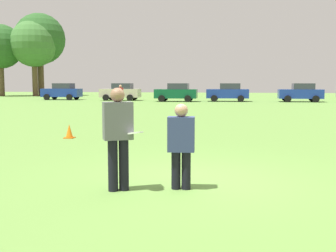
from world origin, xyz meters
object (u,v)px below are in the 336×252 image
object	(u,v)px
traffic_cone	(69,131)
parked_car_center	(177,92)
parked_car_near_right	(301,92)
parked_car_mid_left	(121,92)
frisbee	(135,133)
parked_car_mid_right	(228,92)
bystander_sideline_watcher	(121,94)
player_thrower	(118,133)
player_defender	(181,142)
parked_car_near_left	(62,91)

from	to	relation	value
traffic_cone	parked_car_center	distance (m)	27.69
parked_car_near_right	parked_car_mid_left	bearing A→B (deg)	178.96
frisbee	parked_car_mid_right	world-z (taller)	parked_car_mid_right
frisbee	bystander_sideline_watcher	distance (m)	25.96
traffic_cone	bystander_sideline_watcher	xyz separation A→B (m)	(-3.55, 18.48, 0.74)
parked_car_mid_left	player_thrower	bearing A→B (deg)	-73.91
frisbee	bystander_sideline_watcher	bearing A→B (deg)	106.75
player_defender	parked_car_near_left	distance (m)	40.16
traffic_cone	parked_car_mid_right	size ratio (longest dim) A/B	0.11
parked_car_near_right	bystander_sideline_watcher	size ratio (longest dim) A/B	2.45
player_thrower	parked_car_near_left	distance (m)	39.95
parked_car_near_right	bystander_sideline_watcher	world-z (taller)	parked_car_near_right
parked_car_near_right	bystander_sideline_watcher	bearing A→B (deg)	-145.67
parked_car_center	parked_car_mid_right	xyz separation A→B (m)	(5.11, 1.10, 0.00)
parked_car_near_left	player_thrower	bearing A→B (deg)	-64.61
parked_car_mid_left	parked_car_near_right	xyz separation A→B (m)	(18.45, -0.34, 0.00)
traffic_cone	parked_car_mid_right	bearing A→B (deg)	80.71
parked_car_near_left	parked_car_mid_right	xyz separation A→B (m)	(18.22, -0.98, 0.00)
player_defender	parked_car_near_left	xyz separation A→B (m)	(-18.19, 35.81, 0.08)
player_defender	parked_car_center	bearing A→B (deg)	98.58
traffic_cone	bystander_sideline_watcher	world-z (taller)	bystander_sideline_watcher
parked_car_mid_right	bystander_sideline_watcher	world-z (taller)	parked_car_mid_right
frisbee	parked_car_center	bearing A→B (deg)	97.26
frisbee	parked_car_mid_left	world-z (taller)	parked_car_mid_left
traffic_cone	parked_car_mid_right	distance (m)	29.16
player_thrower	parked_car_center	size ratio (longest dim) A/B	0.43
parked_car_mid_right	frisbee	bearing A→B (deg)	-91.25
traffic_cone	bystander_sideline_watcher	bearing A→B (deg)	100.86
parked_car_center	parked_car_mid_left	bearing A→B (deg)	165.48
parked_car_near_left	traffic_cone	bearing A→B (deg)	-65.58
traffic_cone	parked_car_near_left	size ratio (longest dim) A/B	0.11
player_thrower	parked_car_mid_right	size ratio (longest dim) A/B	0.43
player_defender	parked_car_center	world-z (taller)	parked_car_center
player_thrower	parked_car_near_right	world-z (taller)	parked_car_near_right
frisbee	bystander_sideline_watcher	size ratio (longest dim) A/B	0.16
frisbee	bystander_sideline_watcher	world-z (taller)	bystander_sideline_watcher
parked_car_mid_right	parked_car_near_right	distance (m)	7.09
player_thrower	parked_car_near_left	world-z (taller)	parked_car_near_left
traffic_cone	parked_car_center	bearing A→B (deg)	90.84
parked_car_mid_left	frisbee	bearing A→B (deg)	-73.46
player_thrower	parked_car_mid_left	bearing A→B (deg)	106.09
player_thrower	traffic_cone	xyz separation A→B (m)	(-3.62, 6.34, -0.79)
player_thrower	parked_car_mid_left	distance (m)	37.09
player_defender	parked_car_center	xyz separation A→B (m)	(-5.09, 33.73, 0.08)
player_defender	parked_car_center	distance (m)	34.11
frisbee	parked_car_near_left	world-z (taller)	parked_car_near_left
parked_car_mid_right	parked_car_center	bearing A→B (deg)	-167.86
parked_car_near_left	parked_car_mid_left	world-z (taller)	same
parked_car_near_left	parked_car_center	xyz separation A→B (m)	(13.11, -2.08, 0.00)
player_thrower	parked_car_near_right	size ratio (longest dim) A/B	0.43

